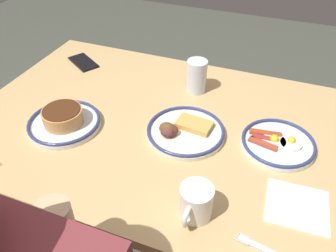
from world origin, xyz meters
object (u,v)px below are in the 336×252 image
coffee_mug (196,202)px  paper_napkin (297,206)px  cell_phone (83,62)px  plate_near_main (184,131)px  plate_far_companion (64,120)px  plate_center_pancakes (278,143)px  drinking_glass (197,78)px

coffee_mug → paper_napkin: size_ratio=0.74×
coffee_mug → cell_phone: bearing=-39.9°
cell_phone → plate_near_main: bearing=-175.8°
coffee_mug → cell_phone: (0.65, -0.55, -0.04)m
plate_far_companion → coffee_mug: bearing=160.5°
plate_near_main → paper_napkin: size_ratio=1.61×
plate_center_pancakes → coffee_mug: size_ratio=1.95×
drinking_glass → paper_napkin: size_ratio=0.79×
plate_center_pancakes → plate_near_main: bearing=10.0°
paper_napkin → plate_far_companion: bearing=-4.8°
plate_center_pancakes → drinking_glass: (0.32, -0.20, 0.04)m
drinking_glass → coffee_mug: bearing=107.0°
plate_far_companion → coffee_mug: 0.52m
plate_center_pancakes → cell_phone: bearing=-15.8°
coffee_mug → plate_center_pancakes: bearing=-116.2°
plate_far_companion → paper_napkin: size_ratio=1.53×
plate_near_main → plate_center_pancakes: plate_near_main is taller
coffee_mug → drinking_glass: bearing=-73.0°
plate_near_main → coffee_mug: bearing=113.9°
cell_phone → plate_center_pancakes: bearing=-164.1°
plate_near_main → plate_far_companion: size_ratio=1.05×
drinking_glass → paper_napkin: drinking_glass is taller
plate_near_main → plate_far_companion: 0.38m
plate_far_companion → plate_near_main: bearing=-165.3°
paper_napkin → coffee_mug: bearing=26.1°
plate_near_main → coffee_mug: (-0.12, 0.27, 0.03)m
plate_center_pancakes → paper_napkin: size_ratio=1.45×
plate_far_companion → cell_phone: bearing=-65.9°
plate_far_companion → cell_phone: 0.41m
coffee_mug → drinking_glass: 0.55m
plate_near_main → cell_phone: size_ratio=1.68×
coffee_mug → drinking_glass: (0.16, -0.52, 0.01)m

